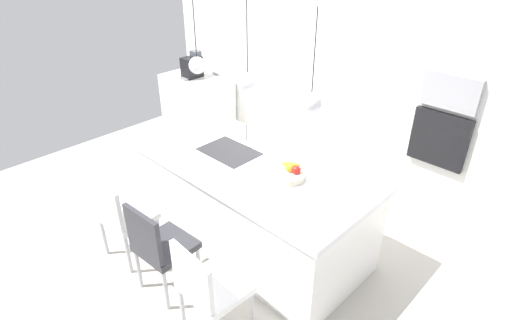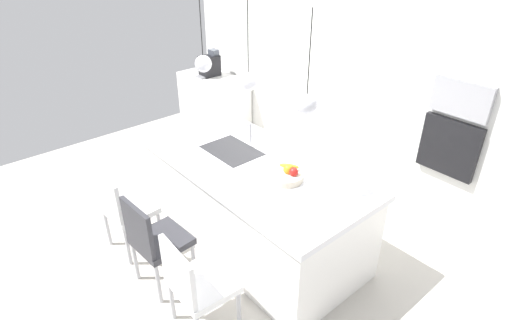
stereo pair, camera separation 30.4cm
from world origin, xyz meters
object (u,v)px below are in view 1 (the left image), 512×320
oven (439,139)px  microwave (451,92)px  chair_near (121,215)px  chair_middle (159,245)px  chair_far (208,286)px  coffee_machine (192,67)px  fruit_bowl (289,173)px

oven → microwave: bearing=0.0°
chair_near → chair_middle: bearing=-0.3°
chair_near → chair_far: (1.24, -0.00, -0.00)m
chair_near → chair_far: bearing=-0.1°
coffee_machine → chair_far: (3.06, -2.31, -0.51)m
chair_middle → microwave: bearing=66.0°
coffee_machine → chair_near: size_ratio=0.43×
fruit_bowl → chair_far: size_ratio=0.34×
coffee_machine → chair_middle: (2.44, -2.31, -0.50)m
microwave → coffee_machine: bearing=-175.3°
chair_near → chair_middle: chair_middle is taller
chair_near → chair_far: size_ratio=1.00×
microwave → chair_middle: size_ratio=0.59×
coffee_machine → fruit_bowl: bearing=-23.0°
microwave → oven: microwave is taller
chair_near → microwave: bearing=55.8°
microwave → oven: 0.50m
chair_far → microwave: bearing=78.5°
coffee_machine → chair_middle: bearing=-43.5°
chair_middle → coffee_machine: bearing=136.5°
coffee_machine → oven: bearing=4.7°
fruit_bowl → chair_middle: (-0.50, -1.07, -0.44)m
oven → chair_near: bearing=-124.2°
fruit_bowl → coffee_machine: bearing=157.0°
oven → chair_near: (-1.77, -2.60, -0.46)m
microwave → chair_far: 2.83m
chair_near → chair_far: 1.24m
microwave → chair_near: microwave is taller
microwave → chair_near: bearing=-124.2°
microwave → chair_middle: bearing=-114.0°
fruit_bowl → microwave: size_ratio=0.55×
fruit_bowl → chair_near: 1.60m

